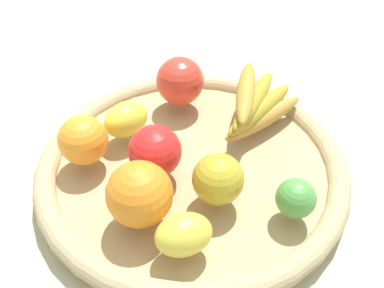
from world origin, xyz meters
name	(u,v)px	position (x,y,z in m)	size (l,w,h in m)	color
ground_plane	(192,175)	(0.00, 0.00, 0.00)	(2.40, 2.40, 0.00)	#BBB699
basket	(192,165)	(0.00, 0.00, 0.02)	(0.46, 0.46, 0.04)	tan
apple_1	(218,179)	(-0.09, -0.02, 0.08)	(0.07, 0.07, 0.07)	gold
lemon_1	(184,234)	(-0.16, 0.03, 0.07)	(0.07, 0.05, 0.05)	yellow
lemon_0	(126,119)	(0.06, 0.09, 0.07)	(0.07, 0.05, 0.05)	yellow
banana_bunch	(256,104)	(0.06, -0.11, 0.08)	(0.17, 0.16, 0.07)	#BB8A3A
apple_0	(155,151)	(-0.03, 0.05, 0.08)	(0.07, 0.07, 0.07)	red
orange_1	(83,140)	(0.01, 0.15, 0.08)	(0.07, 0.07, 0.07)	orange
orange_0	(140,194)	(-0.10, 0.08, 0.08)	(0.08, 0.08, 0.08)	orange
lime_0	(296,198)	(-0.12, -0.11, 0.07)	(0.05, 0.05, 0.05)	#509743
apple_2	(181,81)	(0.14, 0.00, 0.08)	(0.08, 0.08, 0.08)	red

